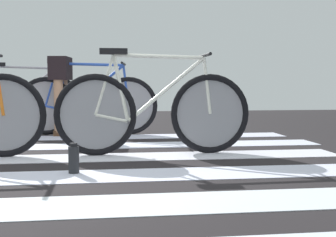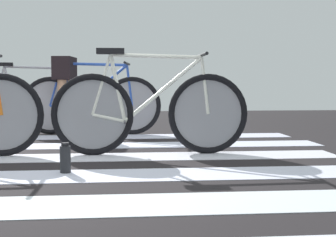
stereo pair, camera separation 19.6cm
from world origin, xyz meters
TOP-DOWN VIEW (x-y plane):
  - ground at (0.00, 0.00)m, footprint 18.00×14.00m
  - crosswalk_markings at (0.06, -0.05)m, footprint 5.44×4.25m
  - bicycle_1_of_4 at (0.88, 0.47)m, footprint 1.74×0.52m
  - bicycle_3_of_4 at (0.22, 2.15)m, footprint 1.73×0.52m
  - cyclist_3_of_4 at (-0.09, 2.18)m, footprint 0.35×0.43m
  - bicycle_4_of_4 at (-0.74, 3.23)m, footprint 1.72×0.54m
  - water_bottle at (0.24, -0.32)m, footprint 0.08×0.08m

SIDE VIEW (x-z plane):
  - ground at x=0.00m, z-range 0.00..0.02m
  - crosswalk_markings at x=0.06m, z-range 0.02..0.02m
  - water_bottle at x=0.24m, z-range 0.01..0.23m
  - bicycle_1_of_4 at x=0.88m, z-range -0.06..0.87m
  - bicycle_3_of_4 at x=0.22m, z-range -0.06..0.87m
  - bicycle_4_of_4 at x=-0.74m, z-range -0.06..0.87m
  - cyclist_3_of_4 at x=-0.09m, z-range 0.16..1.12m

